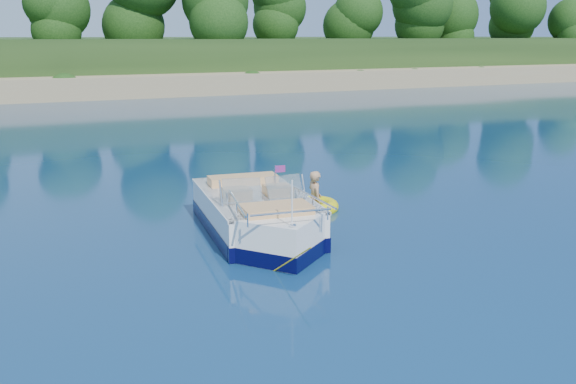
% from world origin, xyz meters
% --- Properties ---
extents(ground, '(160.00, 160.00, 0.00)m').
position_xyz_m(ground, '(0.00, 0.00, 0.00)').
color(ground, '#092445').
rests_on(ground, ground).
extents(shoreline, '(170.00, 59.00, 6.00)m').
position_xyz_m(shoreline, '(0.00, 63.77, 0.98)').
color(shoreline, tan).
rests_on(shoreline, ground).
extents(treeline, '(150.00, 7.12, 8.19)m').
position_xyz_m(treeline, '(0.04, 41.01, 5.55)').
color(treeline, black).
rests_on(treeline, ground).
extents(motorboat, '(2.51, 5.94, 1.98)m').
position_xyz_m(motorboat, '(1.55, 1.69, 0.38)').
color(motorboat, white).
rests_on(motorboat, ground).
extents(tow_tube, '(1.43, 1.43, 0.33)m').
position_xyz_m(tow_tube, '(3.61, 3.17, 0.09)').
color(tow_tube, yellow).
rests_on(tow_tube, ground).
extents(boy, '(0.40, 0.84, 1.62)m').
position_xyz_m(boy, '(3.56, 3.07, 0.00)').
color(boy, tan).
rests_on(boy, ground).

